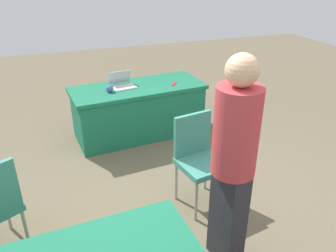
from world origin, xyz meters
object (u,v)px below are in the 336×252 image
(chair_tucked_right, at_px, (199,155))
(laptop_silver, at_px, (122,84))
(yarn_ball, at_px, (110,89))
(person_presenter, at_px, (234,156))
(scissors_red, at_px, (174,84))
(table_foreground, at_px, (139,110))

(chair_tucked_right, bearing_deg, laptop_silver, -87.81)
(yarn_ball, bearing_deg, person_presenter, 101.62)
(yarn_ball, xyz_separation_m, scissors_red, (-0.92, -0.02, -0.05))
(person_presenter, bearing_deg, scissors_red, 156.61)
(table_foreground, bearing_deg, scissors_red, 171.00)
(chair_tucked_right, bearing_deg, table_foreground, -94.03)
(table_foreground, relative_size, yarn_ball, 19.34)
(chair_tucked_right, xyz_separation_m, scissors_red, (-0.34, -1.63, 0.19))
(laptop_silver, xyz_separation_m, yarn_ball, (0.21, 0.15, 0.01))
(yarn_ball, bearing_deg, chair_tucked_right, 109.68)
(table_foreground, height_order, chair_tucked_right, chair_tucked_right)
(laptop_silver, bearing_deg, yarn_ball, 26.65)
(chair_tucked_right, height_order, scissors_red, chair_tucked_right)
(yarn_ball, height_order, scissors_red, yarn_ball)
(chair_tucked_right, height_order, laptop_silver, chair_tucked_right)
(scissors_red, bearing_deg, yarn_ball, -54.71)
(laptop_silver, bearing_deg, scissors_red, 160.24)
(laptop_silver, height_order, scissors_red, laptop_silver)
(person_presenter, distance_m, yarn_ball, 2.45)
(table_foreground, bearing_deg, yarn_ball, 13.68)
(person_presenter, bearing_deg, yarn_ball, 178.32)
(laptop_silver, height_order, yarn_ball, laptop_silver)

